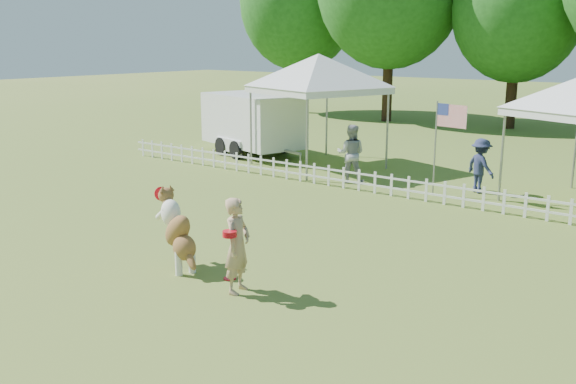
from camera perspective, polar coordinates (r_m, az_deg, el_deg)
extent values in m
plane|color=#3E601E|center=(11.28, -4.90, -7.54)|extent=(120.00, 120.00, 0.00)
imported|color=tan|center=(10.38, -4.52, -4.77)|extent=(0.51, 0.65, 1.58)
cylinder|color=red|center=(11.20, -5.19, -7.65)|extent=(0.25, 0.25, 0.02)
imported|color=#9F9DA3|center=(18.59, 5.61, 3.41)|extent=(1.01, 0.91, 1.68)
imported|color=#212848|center=(17.98, 16.76, 2.24)|extent=(1.10, 0.94, 1.48)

